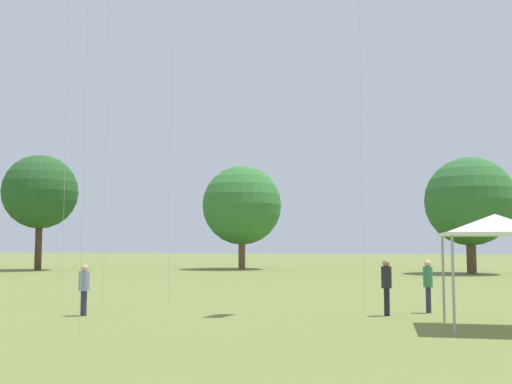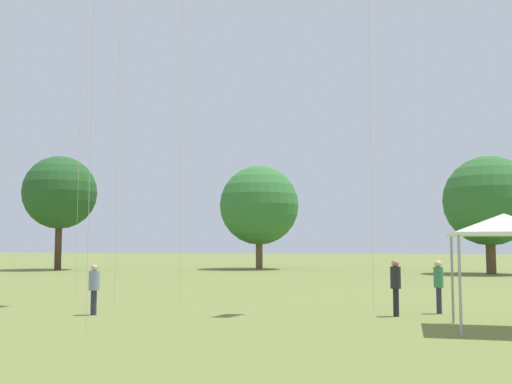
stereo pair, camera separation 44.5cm
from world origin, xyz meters
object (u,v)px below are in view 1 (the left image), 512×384
person_standing_2 (386,282)px  canopy_tent (495,226)px  person_standing_0 (428,281)px  distant_tree_0 (470,201)px  distant_tree_2 (242,205)px  person_standing_1 (84,285)px  distant_tree_1 (40,192)px

person_standing_2 → canopy_tent: size_ratio=0.58×
canopy_tent → person_standing_0: bearing=113.3°
distant_tree_0 → distant_tree_2: (-19.35, 4.81, 0.29)m
person_standing_0 → person_standing_2: 1.72m
person_standing_0 → canopy_tent: bearing=-61.1°
person_standing_2 → distant_tree_2: (-13.16, 34.12, 4.79)m
canopy_tent → distant_tree_2: distant_tree_2 is taller
canopy_tent → person_standing_1: bearing=177.9°
person_standing_1 → person_standing_2: (9.24, 2.03, 0.12)m
person_standing_1 → distant_tree_2: distant_tree_2 is taller
distant_tree_0 → distant_tree_2: size_ratio=0.95×
canopy_tent → distant_tree_0: size_ratio=0.34×
person_standing_0 → distant_tree_1: (-31.29, 26.74, 5.83)m
distant_tree_1 → distant_tree_2: size_ratio=1.07×
canopy_tent → distant_tree_1: (-32.83, 30.33, 4.15)m
person_standing_2 → person_standing_1: bearing=74.4°
person_standing_0 → person_standing_1: size_ratio=1.08×
distant_tree_0 → distant_tree_1: bearing=-177.7°
person_standing_0 → canopy_tent: 4.25m
person_standing_2 → canopy_tent: (2.86, -2.47, 1.65)m
person_standing_1 → canopy_tent: (12.10, -0.45, 1.77)m
person_standing_0 → person_standing_1: 11.02m
person_standing_2 → distant_tree_1: size_ratio=0.17×
person_standing_1 → canopy_tent: 12.24m
person_standing_0 → distant_tree_0: size_ratio=0.19×
distant_tree_0 → person_standing_1: bearing=-116.2°
distant_tree_0 → person_standing_0: bearing=-99.8°
distant_tree_0 → distant_tree_2: distant_tree_2 is taller
distant_tree_2 → person_standing_1: bearing=-83.8°
person_standing_2 → distant_tree_2: distant_tree_2 is taller
person_standing_1 → canopy_tent: size_ratio=0.52×
person_standing_0 → distant_tree_1: size_ratio=0.17×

